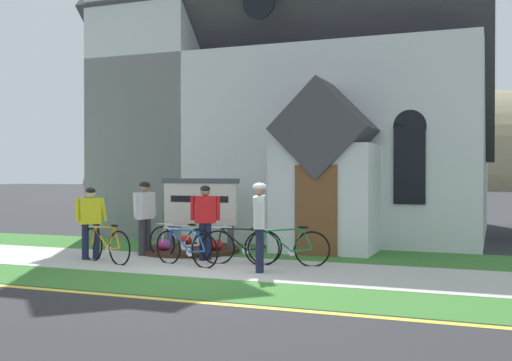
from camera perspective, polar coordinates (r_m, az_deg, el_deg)
ground at (r=14.92m, az=0.99°, el=-6.66°), size 140.00×140.00×0.00m
sidewalk_slab at (r=13.00m, az=-5.87°, el=-7.74°), size 32.00×2.72×0.01m
grass_verge at (r=11.08m, az=-11.21°, el=-9.24°), size 32.00×1.75×0.01m
church_lawn at (r=15.37m, az=-1.39°, el=-6.43°), size 24.00×2.53×0.01m
curb_paint_stripe at (r=10.24m, az=-14.33°, el=-10.08°), size 28.00×0.16×0.01m
church_building at (r=20.73m, az=3.37°, el=8.91°), size 11.69×10.97×12.59m
church_sign at (r=15.52m, az=-5.20°, el=-2.12°), size 2.09×0.15×1.77m
flower_bed at (r=15.08m, az=-6.20°, el=-6.30°), size 2.43×2.43×0.34m
bicycle_orange at (r=13.03m, az=-1.34°, el=-6.07°), size 1.62×0.65×0.80m
bicycle_green at (r=12.85m, az=-6.44°, el=-6.18°), size 1.69×0.53×0.81m
bicycle_yellow at (r=12.77m, az=2.90°, el=-6.18°), size 1.74×0.42×0.84m
bicycle_silver at (r=13.84m, az=-6.97°, el=-5.66°), size 1.73×0.32×0.82m
bicycle_red at (r=13.57m, az=-13.68°, el=-5.80°), size 1.62×0.64×0.85m
cyclist_in_blue_jersey at (r=13.62m, az=-4.70°, el=-3.33°), size 0.62×0.39×1.64m
cyclist_in_green_jersey at (r=14.11m, az=-15.00°, el=-3.36°), size 0.55×0.47×1.59m
cyclist_in_orange_jersey at (r=11.83m, az=0.34°, el=-3.63°), size 0.33×0.74×1.73m
cyclist_in_red_jersey at (r=14.54m, az=-10.23°, el=-2.88°), size 0.30×0.70×1.71m
distant_hill at (r=88.13m, az=13.24°, el=-0.53°), size 102.92×37.63×25.94m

